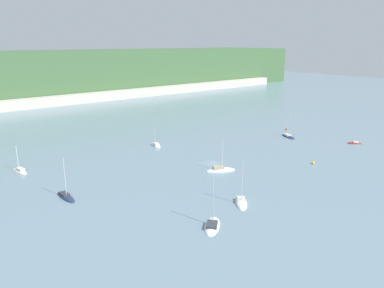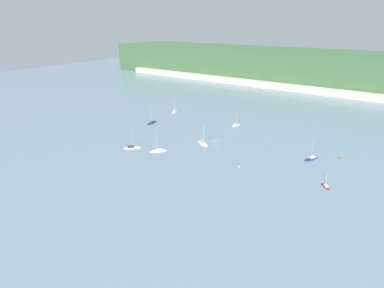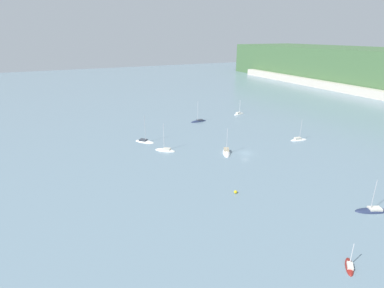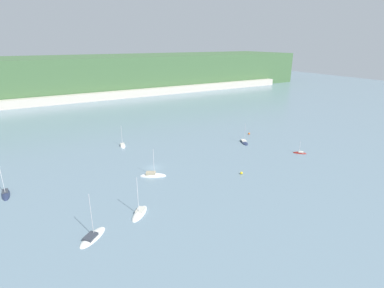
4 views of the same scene
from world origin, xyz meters
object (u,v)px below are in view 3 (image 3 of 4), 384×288
(sailboat_2, at_px, (299,140))
(sailboat_7, at_px, (239,114))
(sailboat_0, at_px, (145,142))
(sailboat_1, at_px, (349,267))
(sailboat_5, at_px, (226,153))
(mooring_buoy_1, at_px, (236,192))
(sailboat_4, at_px, (372,211))
(sailboat_6, at_px, (199,121))
(sailboat_3, at_px, (165,151))

(sailboat_2, bearing_deg, sailboat_7, 100.20)
(sailboat_0, relative_size, sailboat_1, 2.02)
(sailboat_5, height_order, mooring_buoy_1, sailboat_5)
(mooring_buoy_1, bearing_deg, sailboat_7, 145.38)
(sailboat_5, distance_m, sailboat_7, 54.03)
(mooring_buoy_1, bearing_deg, sailboat_4, 49.24)
(sailboat_6, xyz_separation_m, sailboat_7, (-3.05, 24.54, 0.02))
(sailboat_0, height_order, sailboat_4, sailboat_0)
(sailboat_1, xyz_separation_m, mooring_buoy_1, (-30.44, -3.62, 0.33))
(sailboat_1, distance_m, sailboat_7, 106.22)
(sailboat_2, relative_size, sailboat_6, 0.86)
(sailboat_1, distance_m, sailboat_4, 22.51)
(sailboat_2, height_order, mooring_buoy_1, sailboat_2)
(sailboat_1, bearing_deg, sailboat_7, 22.89)
(sailboat_3, height_order, sailboat_4, sailboat_3)
(sailboat_5, xyz_separation_m, mooring_buoy_1, (24.61, -12.52, 0.29))
(sailboat_1, xyz_separation_m, sailboat_7, (-97.32, 42.56, 0.02))
(sailboat_0, relative_size, sailboat_7, 1.34)
(sailboat_7, xyz_separation_m, mooring_buoy_1, (66.88, -46.18, 0.30))
(sailboat_5, height_order, sailboat_6, sailboat_6)
(sailboat_1, xyz_separation_m, sailboat_6, (-94.27, 18.02, 0.00))
(sailboat_4, distance_m, sailboat_6, 84.40)
(sailboat_2, bearing_deg, mooring_buoy_1, -139.48)
(sailboat_3, bearing_deg, sailboat_0, -30.00)
(sailboat_0, distance_m, sailboat_4, 75.87)
(sailboat_3, relative_size, sailboat_7, 1.32)
(sailboat_2, distance_m, sailboat_5, 32.13)
(sailboat_5, relative_size, sailboat_6, 0.96)
(sailboat_2, xyz_separation_m, sailboat_6, (-39.83, -23.01, -0.05))
(sailboat_7, bearing_deg, mooring_buoy_1, -136.91)
(sailboat_2, height_order, sailboat_7, sailboat_2)
(sailboat_4, relative_size, sailboat_5, 0.88)
(sailboat_5, bearing_deg, sailboat_2, 116.71)
(sailboat_2, bearing_deg, sailboat_5, -168.83)
(sailboat_1, bearing_deg, mooring_buoy_1, 53.29)
(sailboat_4, relative_size, sailboat_7, 1.08)
(sailboat_6, relative_size, sailboat_7, 1.28)
(sailboat_2, bearing_deg, sailboat_1, -114.75)
(sailboat_6, height_order, sailboat_7, sailboat_6)
(sailboat_4, xyz_separation_m, mooring_buoy_1, (-20.54, -23.84, 0.32))
(sailboat_1, distance_m, sailboat_3, 66.77)
(sailboat_2, xyz_separation_m, mooring_buoy_1, (24.01, -44.64, 0.27))
(sailboat_0, distance_m, sailboat_5, 31.82)
(sailboat_2, bearing_deg, sailboat_4, -102.79)
(sailboat_3, height_order, sailboat_7, sailboat_3)
(sailboat_4, bearing_deg, sailboat_6, -65.10)
(sailboat_0, bearing_deg, sailboat_5, 2.10)
(sailboat_1, relative_size, sailboat_6, 0.52)
(sailboat_0, relative_size, sailboat_5, 1.10)
(mooring_buoy_1, bearing_deg, sailboat_5, 153.03)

